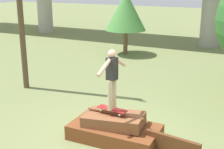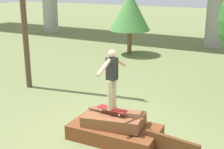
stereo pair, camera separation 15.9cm
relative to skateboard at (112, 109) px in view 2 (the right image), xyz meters
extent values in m
plane|color=olive|center=(0.07, 0.02, -0.79)|extent=(80.00, 80.00, 0.00)
cube|color=brown|center=(0.07, 0.02, -0.61)|extent=(2.21, 1.21, 0.37)
cube|color=brown|center=(0.04, 0.01, -0.28)|extent=(1.56, 0.98, 0.35)
cylinder|color=brown|center=(0.07, 0.02, -0.10)|extent=(1.49, 0.06, 0.06)
cube|color=#5B3319|center=(1.57, -0.16, -0.54)|extent=(1.29, 0.26, 0.50)
cube|color=maroon|center=(0.00, 0.00, 0.01)|extent=(0.80, 0.31, 0.01)
cylinder|color=silver|center=(0.28, 0.06, -0.05)|extent=(0.06, 0.04, 0.05)
cylinder|color=silver|center=(0.26, -0.12, -0.05)|extent=(0.06, 0.04, 0.05)
cylinder|color=silver|center=(-0.26, 0.12, -0.05)|extent=(0.06, 0.04, 0.05)
cylinder|color=silver|center=(-0.28, -0.06, -0.05)|extent=(0.06, 0.04, 0.05)
cylinder|color=#C6B78E|center=(0.01, 0.08, 0.38)|extent=(0.12, 0.12, 0.74)
cylinder|color=#C6B78E|center=(-0.01, -0.08, 0.38)|extent=(0.12, 0.12, 0.74)
cube|color=black|center=(0.00, 0.00, 1.02)|extent=(0.24, 0.23, 0.54)
sphere|color=tan|center=(0.00, 0.00, 1.38)|extent=(0.19, 0.19, 0.19)
cylinder|color=tan|center=(0.04, 0.33, 1.12)|extent=(0.14, 0.50, 0.34)
cylinder|color=tan|center=(-0.04, -0.33, 1.12)|extent=(0.14, 0.50, 0.34)
cylinder|color=#A8A59E|center=(0.07, 12.75, 1.88)|extent=(1.10, 1.10, 5.33)
cylinder|color=brown|center=(-3.54, 8.67, -0.15)|extent=(0.23, 0.23, 1.29)
cone|color=#4C8E42|center=(-3.54, 8.67, 1.48)|extent=(2.12, 2.12, 1.97)
camera|label=1|loc=(3.13, -6.25, 2.99)|focal=50.00mm
camera|label=2|loc=(3.27, -6.18, 2.99)|focal=50.00mm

